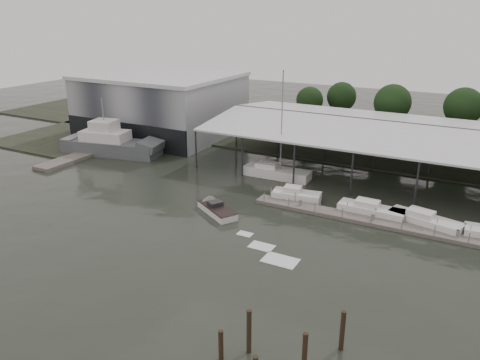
% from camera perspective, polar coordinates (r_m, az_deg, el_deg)
% --- Properties ---
extents(ground, '(200.00, 200.00, 0.00)m').
position_cam_1_polar(ground, '(46.64, -4.17, -6.37)').
color(ground, '#252B22').
rests_on(ground, ground).
extents(land_strip_far, '(140.00, 30.00, 0.30)m').
position_cam_1_polar(land_strip_far, '(82.95, 11.61, 5.18)').
color(land_strip_far, '#35392B').
rests_on(land_strip_far, ground).
extents(land_strip_west, '(20.00, 40.00, 0.30)m').
position_cam_1_polar(land_strip_west, '(92.74, -15.26, 6.43)').
color(land_strip_west, '#35392B').
rests_on(land_strip_west, ground).
extents(storage_warehouse, '(24.50, 20.50, 10.50)m').
position_cam_1_polar(storage_warehouse, '(83.92, -9.54, 9.12)').
color(storage_warehouse, '#989CA2').
rests_on(storage_warehouse, ground).
extents(covered_boat_shed, '(58.24, 24.00, 6.96)m').
position_cam_1_polar(covered_boat_shed, '(64.97, 22.66, 5.49)').
color(covered_boat_shed, silver).
rests_on(covered_boat_shed, ground).
extents(trawler_dock, '(3.00, 18.00, 0.50)m').
position_cam_1_polar(trawler_dock, '(74.91, -17.98, 3.15)').
color(trawler_dock, slate).
rests_on(trawler_dock, ground).
extents(floating_dock, '(28.00, 2.00, 1.40)m').
position_cam_1_polar(floating_dock, '(50.09, 16.99, -5.07)').
color(floating_dock, slate).
rests_on(floating_dock, ground).
extents(grey_trawler, '(16.16, 7.48, 8.84)m').
position_cam_1_polar(grey_trawler, '(73.83, -15.35, 4.25)').
color(grey_trawler, '#575C60').
rests_on(grey_trawler, ground).
extents(white_sailboat, '(8.92, 2.89, 14.07)m').
position_cam_1_polar(white_sailboat, '(61.61, 4.40, 0.96)').
color(white_sailboat, white).
rests_on(white_sailboat, ground).
extents(speedboat_underway, '(15.59, 9.98, 2.00)m').
position_cam_1_polar(speedboat_underway, '(50.99, -3.08, -3.48)').
color(speedboat_underway, white).
rests_on(speedboat_underway, ground).
extents(moored_cruiser_0, '(5.76, 3.05, 1.70)m').
position_cam_1_polar(moored_cruiser_0, '(54.23, 6.84, -1.88)').
color(moored_cruiser_0, white).
rests_on(moored_cruiser_0, ground).
extents(moored_cruiser_1, '(7.03, 2.38, 1.70)m').
position_cam_1_polar(moored_cruiser_1, '(51.85, 15.67, -3.56)').
color(moored_cruiser_1, white).
rests_on(moored_cruiser_1, ground).
extents(moored_cruiser_2, '(7.53, 3.88, 1.70)m').
position_cam_1_polar(moored_cruiser_2, '(51.11, 21.56, -4.61)').
color(moored_cruiser_2, white).
rests_on(moored_cruiser_2, ground).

